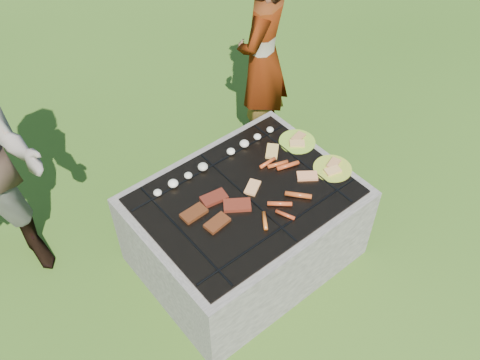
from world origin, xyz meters
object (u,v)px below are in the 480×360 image
Objects in this scene: fire_pit at (245,229)px; cook at (263,59)px; plate_far at (297,142)px; plate_near at (332,169)px.

cook is at bearing 44.28° from fire_pit.
cook is (0.85, 0.83, 0.48)m from fire_pit.
plate_far is 0.32m from plate_near.
fire_pit is 0.67m from plate_far.
plate_near is at bearing 44.08° from cook.
fire_pit is 0.67m from plate_near.
plate_far is 0.19× the size of cook.
cook reaches higher than plate_near.
cook is (0.29, 0.69, 0.15)m from plate_far.
plate_far is 1.14× the size of plate_near.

